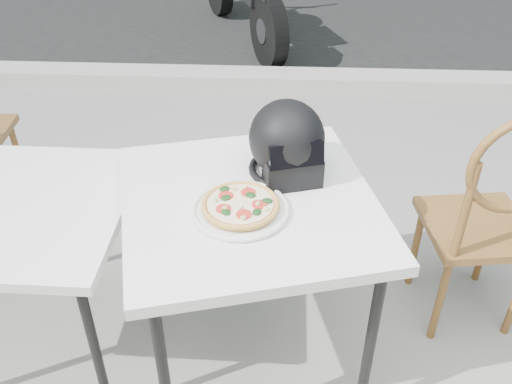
{
  "coord_description": "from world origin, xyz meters",
  "views": [
    {
      "loc": [
        -0.23,
        -1.28,
        2.02
      ],
      "look_at": [
        -0.3,
        0.29,
        0.88
      ],
      "focal_mm": 40.0,
      "sensor_mm": 36.0,
      "label": 1
    }
  ],
  "objects_px": {
    "cafe_table_main": "(249,216)",
    "pizza": "(240,205)",
    "plate": "(240,210)",
    "cafe_chair_main": "(492,212)",
    "helmet": "(287,144)",
    "cafe_table_side": "(20,219)"
  },
  "relations": [
    {
      "from": "plate",
      "to": "helmet",
      "type": "distance_m",
      "value": 0.31
    },
    {
      "from": "cafe_chair_main",
      "to": "cafe_table_side",
      "type": "height_order",
      "value": "cafe_chair_main"
    },
    {
      "from": "plate",
      "to": "helmet",
      "type": "height_order",
      "value": "helmet"
    },
    {
      "from": "cafe_table_main",
      "to": "helmet",
      "type": "bearing_deg",
      "value": 53.3
    },
    {
      "from": "helmet",
      "to": "cafe_table_side",
      "type": "height_order",
      "value": "helmet"
    },
    {
      "from": "helmet",
      "to": "cafe_chair_main",
      "type": "xyz_separation_m",
      "value": [
        0.83,
        0.07,
        -0.34
      ]
    },
    {
      "from": "pizza",
      "to": "cafe_table_side",
      "type": "bearing_deg",
      "value": 173.27
    },
    {
      "from": "cafe_chair_main",
      "to": "cafe_table_side",
      "type": "distance_m",
      "value": 1.83
    },
    {
      "from": "cafe_table_main",
      "to": "cafe_table_side",
      "type": "distance_m",
      "value": 0.86
    },
    {
      "from": "cafe_chair_main",
      "to": "pizza",
      "type": "bearing_deg",
      "value": 10.94
    },
    {
      "from": "helmet",
      "to": "cafe_chair_main",
      "type": "relative_size",
      "value": 0.32
    },
    {
      "from": "pizza",
      "to": "helmet",
      "type": "height_order",
      "value": "helmet"
    },
    {
      "from": "helmet",
      "to": "cafe_table_side",
      "type": "bearing_deg",
      "value": 172.62
    },
    {
      "from": "cafe_table_main",
      "to": "plate",
      "type": "height_order",
      "value": "plate"
    },
    {
      "from": "plate",
      "to": "cafe_chair_main",
      "type": "xyz_separation_m",
      "value": [
        0.98,
        0.32,
        -0.22
      ]
    },
    {
      "from": "cafe_table_main",
      "to": "pizza",
      "type": "distance_m",
      "value": 0.13
    },
    {
      "from": "pizza",
      "to": "helmet",
      "type": "bearing_deg",
      "value": 58.31
    },
    {
      "from": "cafe_table_main",
      "to": "pizza",
      "type": "xyz_separation_m",
      "value": [
        -0.02,
        -0.08,
        0.11
      ]
    },
    {
      "from": "cafe_table_main",
      "to": "cafe_chair_main",
      "type": "height_order",
      "value": "cafe_chair_main"
    },
    {
      "from": "helmet",
      "to": "pizza",
      "type": "bearing_deg",
      "value": -137.66
    },
    {
      "from": "cafe_chair_main",
      "to": "plate",
      "type": "bearing_deg",
      "value": 10.95
    },
    {
      "from": "pizza",
      "to": "cafe_table_side",
      "type": "xyz_separation_m",
      "value": [
        -0.83,
        0.1,
        -0.17
      ]
    }
  ]
}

